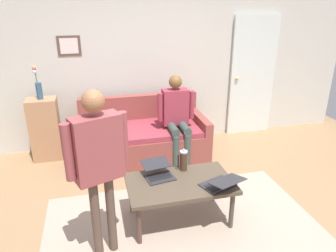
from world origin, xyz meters
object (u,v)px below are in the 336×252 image
Objects in this scene: side_shelf at (45,129)px; couch at (143,138)px; coffee_table at (180,186)px; laptop_center at (221,183)px; person_standing at (98,156)px; flower_vase at (38,87)px; french_press at (183,160)px; person_seated at (177,114)px; laptop_left at (158,172)px; interior_door at (252,77)px.

couch is at bearing 168.95° from side_shelf.
coffee_table is 1.19× the size of side_shelf.
person_standing is (1.19, 0.10, 0.51)m from laptop_center.
coffee_table is at bearing 129.23° from flower_vase.
flower_vase is at bearing -45.18° from french_press.
person_seated is (-1.90, 0.51, 0.26)m from side_shelf.
laptop_left reaches higher than coffee_table.
person_standing is at bearing 30.50° from french_press.
laptop_left is at bearing 43.03° from interior_door.
couch reaches higher than coffee_table.
couch reaches higher than laptop_left.
side_shelf is 1.96× the size of flower_vase.
laptop_center is 2.86m from side_shelf.
side_shelf is 0.74× the size of person_seated.
couch is 1.47× the size of person_seated.
laptop_center is 1.61m from person_seated.
laptop_left is (2.12, 1.98, -0.50)m from interior_door.
side_shelf is (1.55, -1.91, 0.04)m from coffee_table.
flower_vase is at bearing -50.77° from coffee_table.
french_press is at bearing -113.13° from coffee_table.
person_seated is at bearing 165.04° from side_shelf.
laptop_center reaches higher than laptop_left.
coffee_table is at bearing -28.10° from laptop_center.
coffee_table is 1.47m from person_seated.
interior_door reaches higher than french_press.
person_standing is (-0.74, 2.21, 0.56)m from side_shelf.
couch is 4.83× the size of laptop_left.
person_standing is 1.26× the size of person_seated.
person_seated reaches higher than laptop_center.
person_seated is (-1.16, -1.70, -0.30)m from person_standing.
laptop_center is 1.73× the size of french_press.
laptop_left is 0.32m from french_press.
coffee_table is 4.27× the size of french_press.
side_shelf is at bearing 3.93° from interior_door.
coffee_table is at bearing 94.30° from couch.
laptop_left is 0.30× the size of person_seated.
interior_door reaches higher than person_seated.
coffee_table is 2.33× the size of flower_vase.
flower_vase is (1.56, -1.91, 0.69)m from coffee_table.
interior_door is 2.85m from laptop_center.
couch is 4.13× the size of laptop_center.
interior_door is 2.67m from french_press.
couch is 0.67m from person_seated.
person_standing is (0.92, 0.54, 0.44)m from french_press.
interior_door is 2.23m from couch.
person_standing reaches higher than flower_vase.
interior_door reaches higher than laptop_center.
interior_door is 7.82× the size of french_press.
laptop_left is 0.81× the size of flower_vase.
side_shelf is at bearing -14.96° from person_seated.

